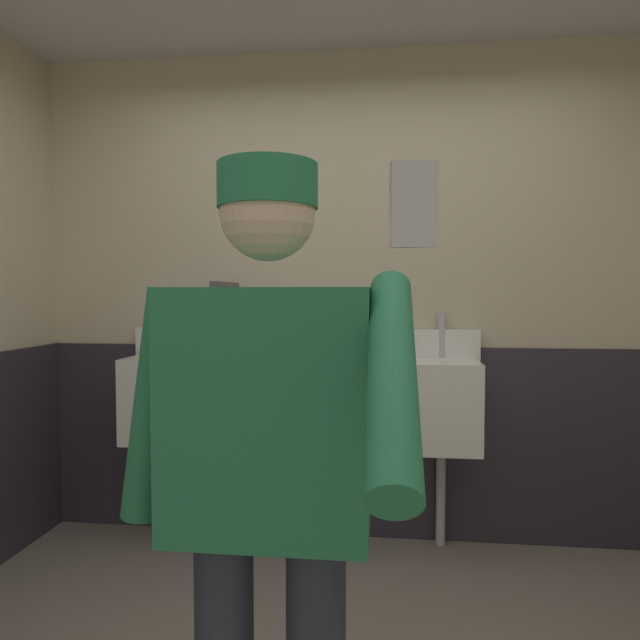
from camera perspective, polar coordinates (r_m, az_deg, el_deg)
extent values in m
cube|color=beige|center=(3.05, 3.55, 2.52)|extent=(4.07, 0.12, 2.66)
cube|color=#2D2833|center=(3.08, 3.43, -12.57)|extent=(3.47, 0.03, 1.05)
cube|color=white|center=(3.22, -15.25, -6.54)|extent=(0.40, 0.05, 0.65)
cube|color=white|center=(3.07, -16.42, -7.94)|extent=(0.34, 0.30, 0.45)
cylinder|color=#B7BABF|center=(3.18, -15.38, -1.31)|extent=(0.04, 0.04, 0.24)
cylinder|color=#B7BABF|center=(3.32, -15.39, -16.07)|extent=(0.05, 0.05, 0.55)
cube|color=white|center=(3.03, -1.84, -7.04)|extent=(0.40, 0.05, 0.65)
cube|color=white|center=(2.87, -2.33, -8.59)|extent=(0.34, 0.30, 0.45)
cylinder|color=#B7BABF|center=(2.98, -1.87, -1.47)|extent=(0.04, 0.04, 0.24)
cylinder|color=#B7BABF|center=(3.13, -1.93, -17.14)|extent=(0.05, 0.05, 0.55)
cube|color=white|center=(3.01, 12.54, -7.15)|extent=(0.40, 0.05, 0.65)
cube|color=white|center=(2.86, 12.90, -8.71)|extent=(0.34, 0.30, 0.45)
cylinder|color=#B7BABF|center=(2.97, 12.62, -1.55)|extent=(0.04, 0.04, 0.24)
cylinder|color=#B7BABF|center=(3.12, 12.51, -17.29)|extent=(0.05, 0.05, 0.55)
cube|color=#4C4C51|center=(2.89, -9.82, -5.02)|extent=(0.04, 0.40, 0.90)
cube|color=#26724C|center=(1.28, -5.39, -9.47)|extent=(0.47, 0.24, 0.57)
cylinder|color=#26724C|center=(1.36, -17.04, -8.40)|extent=(0.17, 0.09, 0.56)
cylinder|color=#26724C|center=(1.01, 7.55, -5.43)|extent=(0.09, 0.50, 0.39)
sphere|color=beige|center=(1.27, -5.49, 11.06)|extent=(0.22, 0.22, 0.22)
cylinder|color=#26724C|center=(1.28, -5.50, 13.73)|extent=(0.23, 0.23, 0.10)
cube|color=silver|center=(0.73, 9.78, 11.79)|extent=(0.06, 0.03, 0.11)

